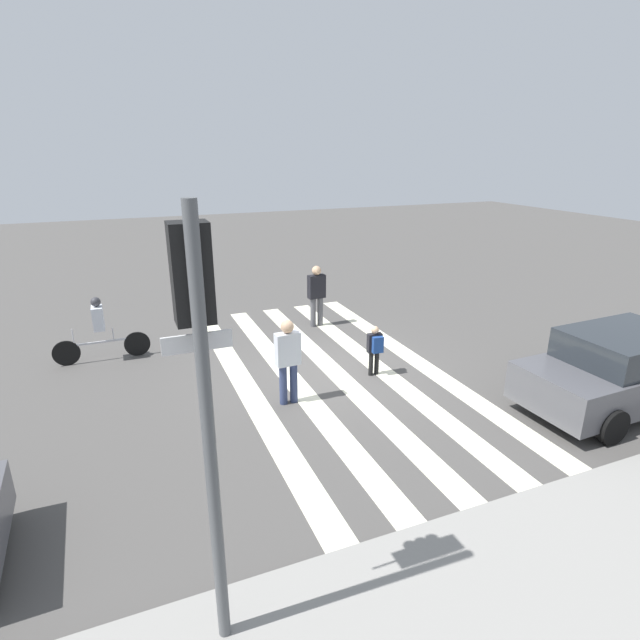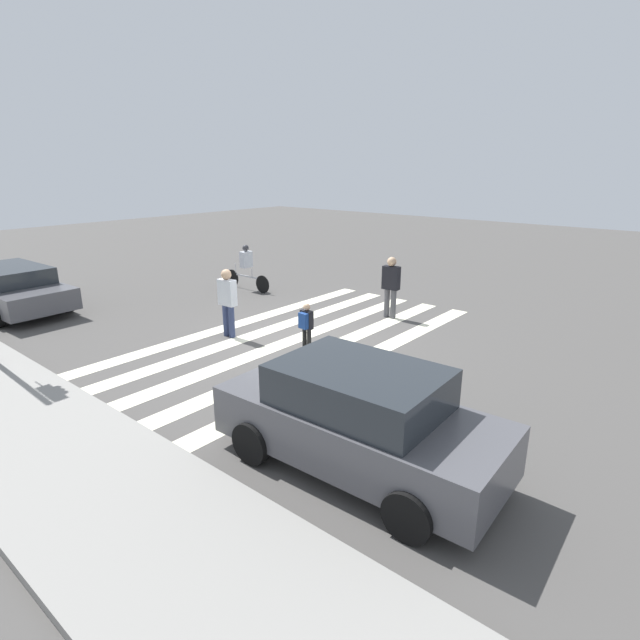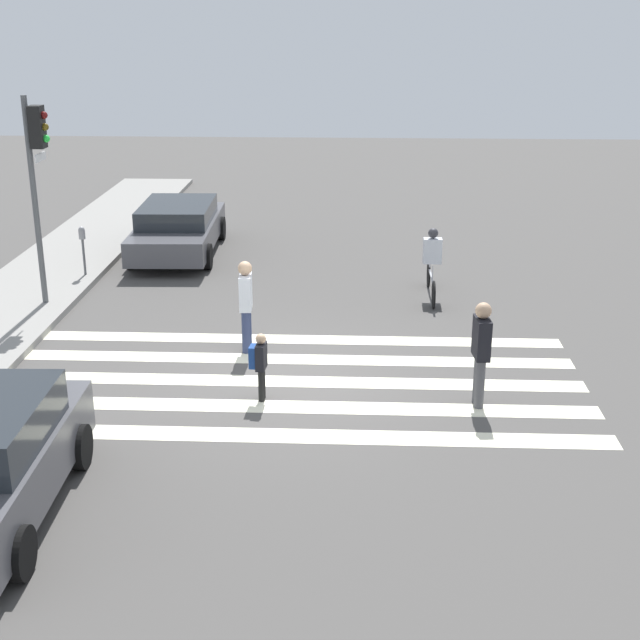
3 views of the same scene
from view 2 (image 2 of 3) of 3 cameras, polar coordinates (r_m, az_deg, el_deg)
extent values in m
plane|color=#4C4947|center=(12.55, -2.69, -2.14)|extent=(60.00, 60.00, 0.00)
cube|color=gray|center=(9.36, -30.14, -11.25)|extent=(36.00, 2.50, 0.14)
cube|color=#F2EDCC|center=(11.34, 4.99, -4.34)|extent=(0.48, 10.00, 0.01)
cube|color=#F2EDCC|center=(11.91, 0.95, -3.18)|extent=(0.48, 10.00, 0.01)
cube|color=#F2EDCC|center=(12.55, -2.69, -2.13)|extent=(0.48, 10.00, 0.01)
cube|color=#F2EDCC|center=(13.23, -5.96, -1.17)|extent=(0.48, 10.00, 0.01)
cube|color=#F2EDCC|center=(13.95, -8.90, -0.30)|extent=(0.48, 10.00, 0.01)
cylinder|color=navy|center=(12.70, -10.07, -0.19)|extent=(0.15, 0.15, 0.82)
cylinder|color=navy|center=(12.86, -10.69, -0.01)|extent=(0.15, 0.15, 0.82)
cube|color=silver|center=(12.59, -10.56, 3.11)|extent=(0.49, 0.24, 0.65)
sphere|color=tan|center=(12.49, -10.68, 5.14)|extent=(0.26, 0.26, 0.26)
cylinder|color=black|center=(11.62, -1.25, -2.31)|extent=(0.10, 0.10, 0.55)
cylinder|color=black|center=(11.71, -1.78, -2.16)|extent=(0.10, 0.10, 0.55)
cube|color=black|center=(11.51, -1.53, 0.06)|extent=(0.33, 0.17, 0.43)
sphere|color=tan|center=(11.43, -1.54, 1.50)|extent=(0.17, 0.17, 0.17)
cube|color=navy|center=(11.41, -1.91, -0.10)|extent=(0.25, 0.13, 0.36)
cylinder|color=#4C4C51|center=(14.24, 8.38, 1.81)|extent=(0.16, 0.16, 0.83)
cylinder|color=#4C4C51|center=(14.36, 7.64, 1.96)|extent=(0.16, 0.16, 0.83)
cube|color=black|center=(14.12, 8.13, 4.79)|extent=(0.50, 0.25, 0.66)
sphere|color=tan|center=(14.03, 8.21, 6.62)|extent=(0.26, 0.26, 0.26)
cylinder|color=black|center=(18.20, -9.98, 4.76)|extent=(0.61, 0.04, 0.61)
cylinder|color=black|center=(17.06, -6.59, 4.07)|extent=(0.61, 0.04, 0.61)
cube|color=#B2B2B7|center=(17.59, -8.36, 4.96)|extent=(1.32, 0.04, 0.04)
cylinder|color=#B2B2B7|center=(17.35, -7.78, 5.36)|extent=(0.03, 0.03, 0.32)
cylinder|color=#B2B2B7|center=(17.98, -9.64, 5.82)|extent=(0.03, 0.03, 0.40)
cube|color=silver|center=(17.47, -8.45, 6.86)|extent=(0.24, 0.40, 0.55)
sphere|color=#333338|center=(17.40, -8.50, 8.14)|extent=(0.22, 0.22, 0.22)
cube|color=#4C4C51|center=(7.21, 4.37, -12.24)|extent=(4.17, 1.86, 0.73)
cube|color=#23282D|center=(6.91, 4.49, -7.57)|extent=(2.32, 1.66, 0.56)
cylinder|color=black|center=(7.51, -7.79, -13.73)|extent=(0.65, 0.22, 0.64)
cylinder|color=black|center=(8.61, 0.37, -9.27)|extent=(0.65, 0.22, 0.64)
cylinder|color=black|center=(6.24, 10.08, -21.17)|extent=(0.65, 0.22, 0.64)
cylinder|color=black|center=(7.53, 16.43, -14.28)|extent=(0.65, 0.22, 0.64)
cube|color=#4C4C51|center=(17.46, -31.90, 2.72)|extent=(4.79, 2.07, 0.60)
cube|color=#23282D|center=(17.36, -32.18, 4.42)|extent=(2.66, 1.85, 0.47)
cylinder|color=black|center=(19.17, -30.78, 3.25)|extent=(0.65, 0.22, 0.64)
cylinder|color=black|center=(16.53, -26.96, 1.91)|extent=(0.65, 0.22, 0.64)
camera|label=1|loc=(12.32, -55.37, 12.98)|focal=28.00mm
camera|label=3|loc=(11.63, 75.22, 14.60)|focal=50.00mm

